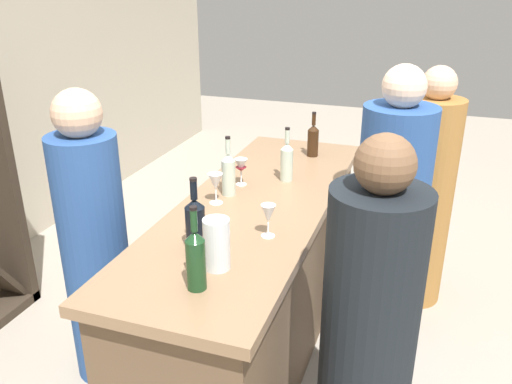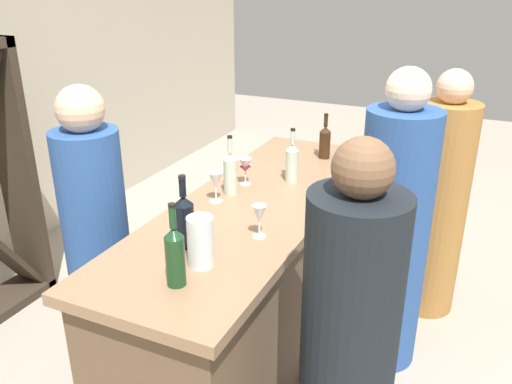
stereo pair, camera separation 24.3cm
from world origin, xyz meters
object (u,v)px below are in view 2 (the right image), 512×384
object	(u,v)px
wine_bottle_leftmost_olive_green	(175,255)
wine_bottle_rightmost_amber_brown	(325,141)
wine_glass_near_center	(245,166)
water_pitcher	(201,242)
person_left_guest	(392,236)
wine_bottle_center_clear_pale	(230,172)
wine_bottle_second_right_clear_pale	(292,162)
person_server_behind	(98,243)
wine_bottle_second_left_near_black	(184,220)
person_center_guest	(348,345)
wine_glass_near_left	(259,215)
wine_glass_near_right	(216,181)
person_right_guest	(438,206)

from	to	relation	value
wine_bottle_leftmost_olive_green	wine_bottle_rightmost_amber_brown	distance (m)	1.61
wine_glass_near_center	water_pitcher	size ratio (longest dim) A/B	0.71
person_left_guest	wine_bottle_center_clear_pale	bearing A→B (deg)	18.89
wine_bottle_second_right_clear_pale	person_server_behind	distance (m)	1.10
wine_bottle_second_left_near_black	person_center_guest	distance (m)	0.82
wine_bottle_rightmost_amber_brown	wine_glass_near_center	xyz separation A→B (m)	(-0.60, 0.25, -0.00)
wine_glass_near_left	water_pitcher	distance (m)	0.33
wine_bottle_leftmost_olive_green	wine_bottle_center_clear_pale	size ratio (longest dim) A/B	1.04
wine_glass_near_left	wine_glass_near_right	bearing A→B (deg)	54.08
wine_bottle_center_clear_pale	water_pitcher	size ratio (longest dim) A/B	1.51
person_left_guest	wine_glass_near_center	bearing A→B (deg)	8.83
wine_bottle_second_right_clear_pale	person_left_guest	distance (m)	0.66
wine_bottle_second_left_near_black	wine_bottle_second_right_clear_pale	bearing A→B (deg)	-8.93
water_pitcher	wine_bottle_center_clear_pale	bearing A→B (deg)	18.20
wine_glass_near_right	person_left_guest	size ratio (longest dim) A/B	0.10
water_pitcher	person_right_guest	xyz separation A→B (m)	(1.52, -0.73, -0.33)
wine_bottle_rightmost_amber_brown	wine_glass_near_right	world-z (taller)	wine_bottle_rightmost_amber_brown
wine_bottle_center_clear_pale	wine_glass_near_right	xyz separation A→B (m)	(-0.12, 0.02, -0.01)
person_left_guest	person_right_guest	world-z (taller)	person_left_guest
person_right_guest	person_left_guest	bearing A→B (deg)	77.98
wine_bottle_second_right_clear_pale	water_pitcher	bearing A→B (deg)	-179.77
wine_bottle_center_clear_pale	person_center_guest	bearing A→B (deg)	-127.93
wine_bottle_center_clear_pale	person_left_guest	size ratio (longest dim) A/B	0.20
person_server_behind	person_center_guest	bearing A→B (deg)	12.06
person_server_behind	wine_glass_near_left	bearing A→B (deg)	23.91
wine_bottle_center_clear_pale	wine_bottle_rightmost_amber_brown	distance (m)	0.80
wine_bottle_second_right_clear_pale	wine_glass_near_left	world-z (taller)	wine_bottle_second_right_clear_pale
wine_bottle_second_left_near_black	wine_glass_near_center	size ratio (longest dim) A/B	2.14
wine_glass_near_left	wine_glass_near_center	world-z (taller)	wine_glass_near_left
wine_bottle_second_right_clear_pale	person_center_guest	xyz separation A→B (m)	(-0.93, -0.60, -0.34)
wine_bottle_leftmost_olive_green	wine_glass_near_right	distance (m)	0.77
wine_bottle_rightmost_amber_brown	wine_glass_near_left	distance (m)	1.13
wine_bottle_center_clear_pale	person_server_behind	bearing A→B (deg)	127.94
wine_bottle_center_clear_pale	wine_glass_near_right	world-z (taller)	wine_bottle_center_clear_pale
wine_bottle_second_right_clear_pale	water_pitcher	xyz separation A→B (m)	(-0.99, -0.00, -0.01)
wine_bottle_leftmost_olive_green	person_right_guest	xyz separation A→B (m)	(1.68, -0.75, -0.35)
person_center_guest	wine_bottle_second_right_clear_pale	bearing A→B (deg)	-60.34
wine_glass_near_right	person_center_guest	xyz separation A→B (m)	(-0.52, -0.84, -0.34)
water_pitcher	wine_glass_near_left	bearing A→B (deg)	-18.61
wine_bottle_leftmost_olive_green	wine_bottle_rightmost_amber_brown	xyz separation A→B (m)	(1.61, -0.05, -0.02)
wine_bottle_leftmost_olive_green	person_left_guest	xyz separation A→B (m)	(1.09, -0.59, -0.31)
person_server_behind	wine_glass_near_right	bearing A→B (deg)	50.76
wine_bottle_second_left_near_black	person_server_behind	xyz separation A→B (m)	(0.16, 0.63, -0.33)
wine_bottle_leftmost_olive_green	person_right_guest	size ratio (longest dim) A/B	0.22
wine_glass_near_center	person_left_guest	distance (m)	0.85
person_left_guest	person_server_behind	bearing A→B (deg)	28.72
wine_bottle_rightmost_amber_brown	water_pitcher	size ratio (longest dim) A/B	1.35
person_right_guest	wine_bottle_second_left_near_black	bearing A→B (deg)	60.98
wine_bottle_leftmost_olive_green	person_server_behind	xyz separation A→B (m)	(0.43, 0.76, -0.33)
wine_bottle_rightmost_amber_brown	person_right_guest	size ratio (longest dim) A/B	0.19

